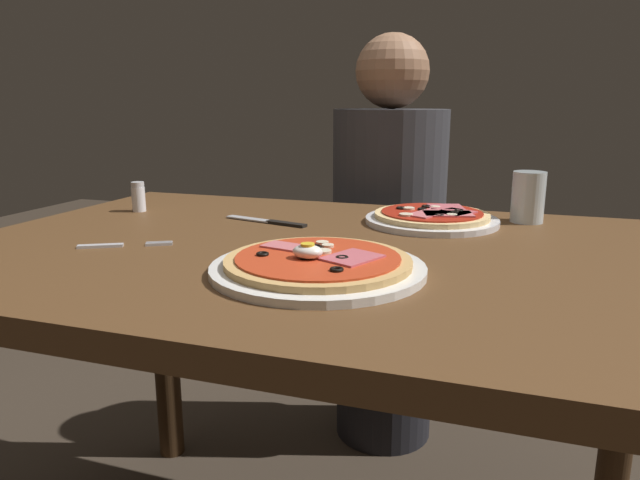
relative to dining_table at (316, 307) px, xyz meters
The scene contains 8 objects.
dining_table is the anchor object (origin of this frame).
pizza_foreground 0.20m from the dining_table, 69.86° to the right, with size 0.31×0.31×0.05m.
pizza_across_left 0.33m from the dining_table, 57.09° to the left, with size 0.27×0.27×0.03m.
water_glass_near 0.50m from the dining_table, 43.67° to the left, with size 0.07×0.07×0.10m.
fork 0.36m from the dining_table, 160.36° to the right, with size 0.15×0.09×0.00m.
knife 0.24m from the dining_table, 134.48° to the left, with size 0.19×0.06×0.01m.
salt_shaker 0.54m from the dining_table, 159.81° to the left, with size 0.03×0.03×0.07m.
diner_person 0.69m from the dining_table, 91.29° to the left, with size 0.32×0.32×1.18m.
Camera 1 is at (0.32, -0.91, 1.00)m, focal length 32.44 mm.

